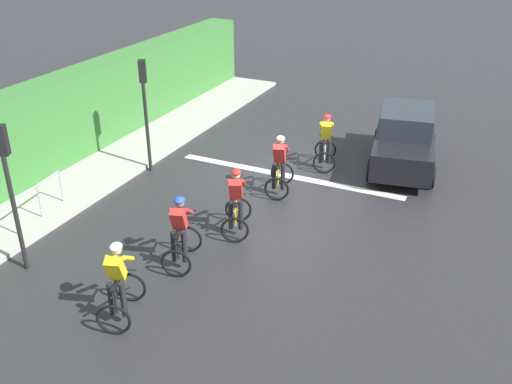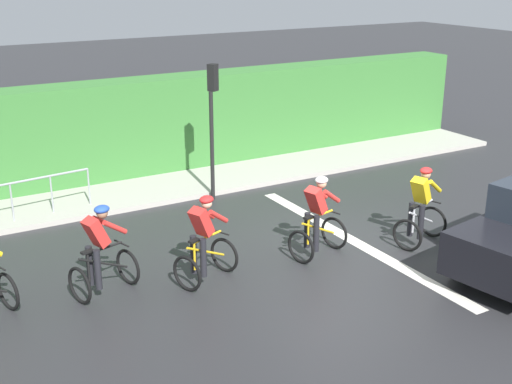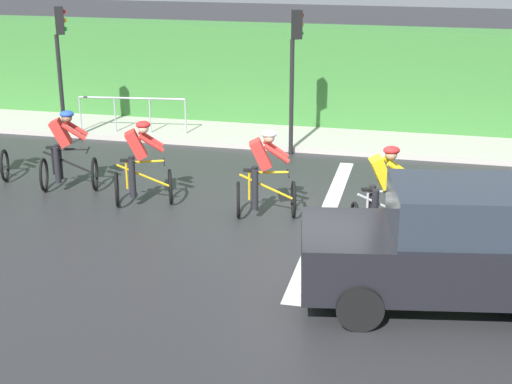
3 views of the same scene
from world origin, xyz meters
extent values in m
plane|color=#28282B|center=(0.00, 0.00, 0.00)|extent=(80.00, 80.00, 0.00)
cube|color=#ADA89E|center=(5.49, 2.00, 0.06)|extent=(2.80, 21.87, 0.12)
cube|color=gray|center=(6.39, 2.00, 0.34)|extent=(0.44, 21.87, 0.67)
cube|color=#387533|center=(6.69, 2.00, 1.33)|extent=(1.10, 21.87, 2.66)
cube|color=silver|center=(0.00, -0.39, 0.00)|extent=(7.00, 0.30, 0.01)
torus|color=black|center=(0.63, 6.52, 0.34)|extent=(0.66, 0.28, 0.68)
torus|color=black|center=(0.30, 7.49, 0.34)|extent=(0.66, 0.28, 0.68)
cylinder|color=black|center=(0.46, 7.00, 0.59)|extent=(0.36, 0.95, 0.51)
cylinder|color=black|center=(0.36, 7.29, 0.62)|extent=(0.04, 0.04, 0.55)
cylinder|color=black|center=(0.48, 6.95, 0.87)|extent=(0.27, 0.69, 0.04)
cube|color=black|center=(0.36, 7.29, 0.91)|extent=(0.17, 0.24, 0.04)
cylinder|color=black|center=(0.59, 6.62, 0.84)|extent=(0.41, 0.17, 0.03)
cube|color=yellow|center=(0.43, 7.10, 1.21)|extent=(0.42, 0.48, 0.57)
sphere|color=beige|center=(0.48, 6.95, 1.52)|extent=(0.20, 0.20, 0.20)
ellipsoid|color=silver|center=(0.48, 6.95, 1.59)|extent=(0.32, 0.34, 0.14)
cylinder|color=black|center=(0.51, 7.23, 0.57)|extent=(0.12, 0.12, 0.74)
cylinder|color=black|center=(0.28, 7.16, 0.57)|extent=(0.12, 0.12, 0.74)
cylinder|color=yellow|center=(0.67, 6.88, 1.26)|extent=(0.24, 0.48, 0.37)
cylinder|color=yellow|center=(0.37, 6.78, 1.26)|extent=(0.24, 0.48, 0.37)
torus|color=black|center=(0.53, 4.43, 0.34)|extent=(0.67, 0.25, 0.68)
torus|color=black|center=(0.23, 5.41, 0.34)|extent=(0.67, 0.25, 0.68)
cylinder|color=black|center=(0.38, 4.92, 0.59)|extent=(0.33, 0.96, 0.51)
cylinder|color=black|center=(0.29, 5.21, 0.62)|extent=(0.04, 0.04, 0.55)
cylinder|color=black|center=(0.40, 4.87, 0.87)|extent=(0.25, 0.70, 0.04)
cube|color=black|center=(0.29, 5.21, 0.91)|extent=(0.16, 0.24, 0.04)
cylinder|color=black|center=(0.50, 4.53, 0.84)|extent=(0.41, 0.15, 0.03)
cube|color=red|center=(0.35, 5.02, 1.21)|extent=(0.41, 0.48, 0.57)
sphere|color=#9E7051|center=(0.40, 4.87, 1.52)|extent=(0.20, 0.20, 0.20)
ellipsoid|color=#264CB2|center=(0.40, 4.87, 1.59)|extent=(0.31, 0.34, 0.14)
cylinder|color=black|center=(0.44, 5.15, 0.57)|extent=(0.12, 0.12, 0.74)
cylinder|color=black|center=(0.21, 5.08, 0.57)|extent=(0.12, 0.12, 0.74)
cylinder|color=red|center=(0.59, 4.79, 1.26)|extent=(0.22, 0.48, 0.37)
cylinder|color=red|center=(0.28, 4.70, 1.26)|extent=(0.22, 0.48, 0.37)
torus|color=black|center=(0.11, 2.66, 0.34)|extent=(0.65, 0.31, 0.68)
torus|color=black|center=(-0.27, 3.61, 0.34)|extent=(0.65, 0.31, 0.68)
cylinder|color=gold|center=(-0.08, 3.14, 0.59)|extent=(0.41, 0.93, 0.51)
cylinder|color=gold|center=(-0.19, 3.42, 0.62)|extent=(0.04, 0.04, 0.55)
cylinder|color=gold|center=(-0.06, 3.09, 0.87)|extent=(0.31, 0.68, 0.04)
cube|color=black|center=(-0.19, 3.42, 0.91)|extent=(0.17, 0.24, 0.04)
cylinder|color=black|center=(0.07, 2.76, 0.84)|extent=(0.40, 0.19, 0.03)
cube|color=red|center=(-0.11, 3.23, 1.21)|extent=(0.43, 0.49, 0.57)
sphere|color=beige|center=(-0.06, 3.09, 1.52)|extent=(0.20, 0.20, 0.20)
ellipsoid|color=red|center=(-0.06, 3.09, 1.59)|extent=(0.33, 0.35, 0.14)
cylinder|color=black|center=(-0.04, 3.37, 0.57)|extent=(0.12, 0.12, 0.74)
cylinder|color=black|center=(-0.26, 3.28, 0.57)|extent=(0.12, 0.12, 0.74)
cylinder|color=red|center=(0.14, 3.02, 1.26)|extent=(0.26, 0.48, 0.37)
cylinder|color=red|center=(-0.16, 2.91, 1.26)|extent=(0.26, 0.48, 0.37)
torus|color=black|center=(-0.06, 0.21, 0.34)|extent=(0.67, 0.23, 0.68)
torus|color=black|center=(-0.31, 1.19, 0.34)|extent=(0.67, 0.23, 0.68)
cylinder|color=gold|center=(-0.18, 0.70, 0.59)|extent=(0.29, 0.97, 0.51)
cylinder|color=gold|center=(-0.26, 1.00, 0.62)|extent=(0.04, 0.04, 0.55)
cylinder|color=gold|center=(-0.17, 0.65, 0.87)|extent=(0.22, 0.70, 0.04)
cube|color=black|center=(-0.26, 1.00, 0.91)|extent=(0.15, 0.24, 0.04)
cylinder|color=black|center=(-0.08, 0.30, 0.84)|extent=(0.41, 0.14, 0.03)
cube|color=red|center=(-0.21, 0.80, 1.21)|extent=(0.39, 0.47, 0.57)
sphere|color=tan|center=(-0.17, 0.65, 1.52)|extent=(0.20, 0.20, 0.20)
ellipsoid|color=silver|center=(-0.17, 0.65, 1.59)|extent=(0.30, 0.33, 0.14)
cylinder|color=black|center=(-0.12, 0.93, 0.57)|extent=(0.12, 0.12, 0.74)
cylinder|color=black|center=(-0.35, 0.87, 0.57)|extent=(0.12, 0.12, 0.74)
cylinder|color=red|center=(0.02, 0.56, 1.26)|extent=(0.21, 0.48, 0.37)
cylinder|color=red|center=(-0.29, 0.48, 1.26)|extent=(0.21, 0.48, 0.37)
torus|color=black|center=(-0.60, -1.99, 0.34)|extent=(0.67, 0.26, 0.68)
torus|color=black|center=(-0.90, -1.01, 0.34)|extent=(0.67, 0.26, 0.68)
cylinder|color=silver|center=(-0.75, -1.50, 0.59)|extent=(0.33, 0.96, 0.51)
cylinder|color=silver|center=(-0.84, -1.21, 0.62)|extent=(0.04, 0.04, 0.55)
cylinder|color=silver|center=(-0.74, -1.55, 0.87)|extent=(0.25, 0.70, 0.04)
cube|color=black|center=(-0.84, -1.21, 0.91)|extent=(0.16, 0.24, 0.04)
cylinder|color=black|center=(-0.63, -1.89, 0.84)|extent=(0.41, 0.15, 0.03)
cube|color=yellow|center=(-0.78, -1.40, 1.21)|extent=(0.41, 0.48, 0.57)
sphere|color=tan|center=(-0.74, -1.55, 1.52)|extent=(0.20, 0.20, 0.20)
ellipsoid|color=red|center=(-0.74, -1.55, 1.59)|extent=(0.31, 0.34, 0.14)
cylinder|color=black|center=(-0.70, -1.27, 0.57)|extent=(0.12, 0.12, 0.74)
cylinder|color=black|center=(-0.93, -1.34, 0.57)|extent=(0.12, 0.12, 0.74)
cylinder|color=yellow|center=(-0.55, -1.63, 1.26)|extent=(0.23, 0.48, 0.37)
cylinder|color=yellow|center=(-0.85, -1.72, 1.26)|extent=(0.23, 0.48, 0.37)
cube|color=black|center=(-2.90, -2.51, 0.70)|extent=(2.38, 4.33, 0.80)
cube|color=#262D38|center=(-2.86, -2.75, 1.43)|extent=(1.84, 2.36, 0.66)
cylinder|color=black|center=(-3.94, -1.40, 0.32)|extent=(0.33, 0.67, 0.64)
cylinder|color=black|center=(-2.30, -1.11, 0.32)|extent=(0.33, 0.67, 0.64)
cylinder|color=black|center=(-3.50, -3.90, 0.32)|extent=(0.33, 0.67, 0.64)
cylinder|color=black|center=(-1.86, -3.62, 0.32)|extent=(0.33, 0.67, 0.64)
cube|color=#EAEACC|center=(-3.75, -0.62, 0.80)|extent=(0.29, 0.13, 0.16)
cube|color=#EAEACC|center=(-2.74, -0.44, 0.80)|extent=(0.29, 0.13, 0.16)
cylinder|color=black|center=(3.93, 1.00, 1.35)|extent=(0.10, 0.10, 2.70)
cube|color=black|center=(3.98, 0.91, 3.02)|extent=(0.27, 0.27, 0.64)
sphere|color=red|center=(4.03, 0.81, 3.22)|extent=(0.11, 0.11, 0.11)
sphere|color=orange|center=(4.03, 0.81, 3.02)|extent=(0.11, 0.11, 0.11)
sphere|color=green|center=(4.03, 0.81, 2.82)|extent=(0.11, 0.11, 0.11)
cylinder|color=black|center=(3.43, 6.54, 1.35)|extent=(0.10, 0.10, 2.70)
cube|color=black|center=(3.48, 6.45, 3.02)|extent=(0.27, 0.27, 0.64)
sphere|color=red|center=(3.53, 6.35, 3.22)|extent=(0.11, 0.11, 0.11)
sphere|color=orange|center=(3.53, 6.35, 3.02)|extent=(0.11, 0.11, 0.11)
sphere|color=green|center=(3.53, 6.35, 2.82)|extent=(0.11, 0.11, 0.11)
cylinder|color=#999EA3|center=(4.59, 5.22, 1.00)|extent=(0.40, 2.72, 0.05)
cylinder|color=#999EA3|center=(4.76, 3.86, 0.50)|extent=(0.04, 0.04, 1.00)
cylinder|color=#999EA3|center=(4.64, 4.77, 0.50)|extent=(0.04, 0.04, 1.00)
cylinder|color=#999EA3|center=(4.53, 5.67, 0.50)|extent=(0.04, 0.04, 1.00)
camera|label=1|loc=(-5.71, 14.04, 7.31)|focal=40.42mm
camera|label=2|loc=(-10.24, 7.96, 5.63)|focal=46.91mm
camera|label=3|loc=(-12.94, -2.07, 5.09)|focal=52.88mm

